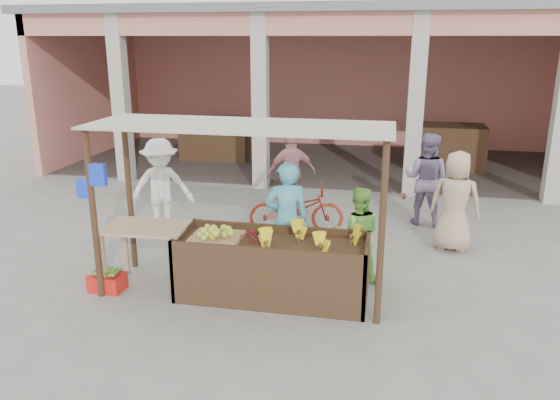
% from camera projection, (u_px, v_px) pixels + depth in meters
% --- Properties ---
extents(ground, '(60.00, 60.00, 0.00)m').
position_uv_depth(ground, '(238.00, 293.00, 7.71)').
color(ground, slate).
rests_on(ground, ground).
extents(market_building, '(14.40, 6.40, 4.20)m').
position_uv_depth(market_building, '(324.00, 66.00, 15.30)').
color(market_building, tan).
rests_on(market_building, ground).
extents(fruit_stall, '(2.60, 0.95, 0.80)m').
position_uv_depth(fruit_stall, '(272.00, 270.00, 7.50)').
color(fruit_stall, '#462A1C').
rests_on(fruit_stall, ground).
extents(stall_awning, '(4.09, 1.35, 2.39)m').
position_uv_depth(stall_awning, '(235.00, 155.00, 7.20)').
color(stall_awning, '#462A1C').
rests_on(stall_awning, ground).
extents(banana_heap, '(1.22, 0.67, 0.22)m').
position_uv_depth(banana_heap, '(307.00, 238.00, 7.25)').
color(banana_heap, yellow).
rests_on(banana_heap, fruit_stall).
extents(melon_tray, '(0.68, 0.59, 0.19)m').
position_uv_depth(melon_tray, '(216.00, 234.00, 7.47)').
color(melon_tray, '#A87957').
rests_on(melon_tray, fruit_stall).
extents(berry_heap, '(0.48, 0.39, 0.15)m').
position_uv_depth(berry_heap, '(252.00, 235.00, 7.47)').
color(berry_heap, maroon).
rests_on(berry_heap, fruit_stall).
extents(side_table, '(1.18, 0.83, 0.92)m').
position_uv_depth(side_table, '(147.00, 235.00, 7.72)').
color(side_table, tan).
rests_on(side_table, ground).
extents(papaya_pile, '(0.63, 0.36, 0.18)m').
position_uv_depth(papaya_pile, '(146.00, 220.00, 7.65)').
color(papaya_pile, '#4A8F2F').
rests_on(papaya_pile, side_table).
extents(red_crate, '(0.48, 0.36, 0.24)m').
position_uv_depth(red_crate, '(107.00, 282.00, 7.77)').
color(red_crate, red).
rests_on(red_crate, ground).
extents(plantain_bundle, '(0.36, 0.25, 0.07)m').
position_uv_depth(plantain_bundle, '(106.00, 272.00, 7.73)').
color(plantain_bundle, '#5E9034').
rests_on(plantain_bundle, red_crate).
extents(produce_sacks, '(0.72, 0.68, 0.55)m').
position_uv_depth(produce_sacks, '(412.00, 186.00, 12.18)').
color(produce_sacks, maroon).
rests_on(produce_sacks, ground).
extents(vendor_blue, '(0.82, 0.69, 1.88)m').
position_uv_depth(vendor_blue, '(287.00, 216.00, 8.03)').
color(vendor_blue, '#52BCDA').
rests_on(vendor_blue, ground).
extents(vendor_green, '(0.74, 0.46, 1.49)m').
position_uv_depth(vendor_green, '(358.00, 232.00, 7.95)').
color(vendor_green, '#7ECC4B').
rests_on(vendor_green, ground).
extents(motorcycle, '(0.95, 1.90, 0.95)m').
position_uv_depth(motorcycle, '(296.00, 208.00, 9.96)').
color(motorcycle, '#99301A').
rests_on(motorcycle, ground).
extents(shopper_a, '(1.38, 1.15, 1.92)m').
position_uv_depth(shopper_a, '(161.00, 184.00, 9.69)').
color(shopper_a, white).
rests_on(shopper_a, ground).
extents(shopper_b, '(1.20, 0.96, 1.81)m').
position_uv_depth(shopper_b, '(292.00, 171.00, 10.94)').
color(shopper_b, '#BF7A7E').
rests_on(shopper_b, ground).
extents(shopper_c, '(0.99, 0.73, 1.89)m').
position_uv_depth(shopper_c, '(456.00, 196.00, 9.04)').
color(shopper_c, tan).
rests_on(shopper_c, ground).
extents(shopper_f, '(1.07, 0.82, 1.94)m').
position_uv_depth(shopper_f, '(426.00, 175.00, 10.33)').
color(shopper_f, slate).
rests_on(shopper_f, ground).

